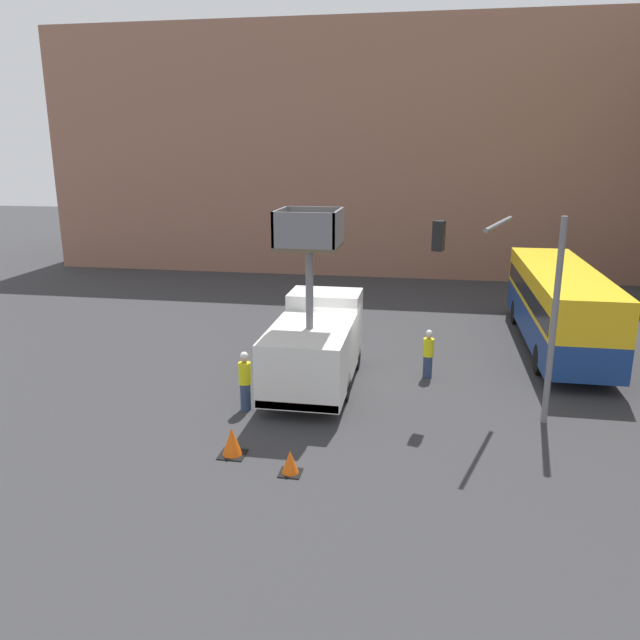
% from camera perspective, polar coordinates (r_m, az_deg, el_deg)
% --- Properties ---
extents(ground_plane, '(120.00, 120.00, 0.00)m').
position_cam_1_polar(ground_plane, '(21.99, 2.40, -5.47)').
color(ground_plane, '#333335').
extents(building_backdrop_far, '(44.00, 10.00, 15.27)m').
position_cam_1_polar(building_backdrop_far, '(43.73, 6.69, 15.05)').
color(building_backdrop_far, '#936651').
rests_on(building_backdrop_far, ground_plane).
extents(utility_truck, '(2.55, 6.04, 6.07)m').
position_cam_1_polar(utility_truck, '(20.90, -0.41, -2.06)').
color(utility_truck, silver).
rests_on(utility_truck, ground_plane).
extents(city_bus, '(2.62, 10.96, 3.22)m').
position_cam_1_polar(city_bus, '(26.80, 21.00, 1.57)').
color(city_bus, navy).
rests_on(city_bus, ground_plane).
extents(traffic_light_pole, '(3.61, 3.36, 6.07)m').
position_cam_1_polar(traffic_light_pole, '(18.81, 17.09, 3.33)').
color(traffic_light_pole, slate).
rests_on(traffic_light_pole, ground_plane).
extents(road_worker_near_truck, '(0.38, 0.38, 1.89)m').
position_cam_1_polar(road_worker_near_truck, '(19.34, -6.87, -5.55)').
color(road_worker_near_truck, navy).
rests_on(road_worker_near_truck, ground_plane).
extents(road_worker_directing, '(0.38, 0.38, 1.75)m').
position_cam_1_polar(road_worker_directing, '(22.23, 9.86, -3.08)').
color(road_worker_directing, navy).
rests_on(road_worker_directing, ground_plane).
extents(traffic_cone_near_truck, '(0.68, 0.68, 0.78)m').
position_cam_1_polar(traffic_cone_near_truck, '(16.88, -8.04, -11.00)').
color(traffic_cone_near_truck, black).
rests_on(traffic_cone_near_truck, ground_plane).
extents(traffic_cone_mid_road, '(0.55, 0.55, 0.63)m').
position_cam_1_polar(traffic_cone_mid_road, '(15.90, -2.74, -12.91)').
color(traffic_cone_mid_road, black).
rests_on(traffic_cone_mid_road, ground_plane).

